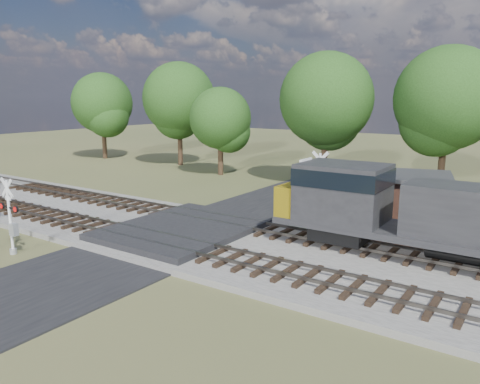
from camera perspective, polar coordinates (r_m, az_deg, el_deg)
The scene contains 10 objects.
ground at distance 26.69m, azimuth -7.46°, elevation -5.56°, with size 160.00×160.00×0.00m, color #444E29.
ballast_bed at distance 22.11m, azimuth 13.55°, elevation -9.06°, with size 140.00×10.00×0.30m, color gray.
road at distance 26.68m, azimuth -7.46°, elevation -5.48°, with size 7.00×60.00×0.08m, color black.
crossing_panel at distance 26.96m, azimuth -6.77°, elevation -4.67°, with size 7.00×9.00×0.62m, color #262628.
track_near at distance 23.18m, azimuth -4.94°, elevation -7.10°, with size 140.00×2.60×0.33m.
track_far at distance 27.07m, azimuth 1.74°, elevation -4.31°, with size 140.00×2.60×0.33m.
crossing_signal_near at distance 25.97m, azimuth -26.10°, elevation -3.43°, with size 1.57×0.34×3.91m.
crossing_signal_far at distance 30.01m, azimuth 9.46°, elevation -0.02°, with size 1.81×0.39×4.49m.
equipment_shed at distance 29.92m, azimuth 19.73°, elevation -0.99°, with size 5.83×5.83×3.28m.
treeline at distance 42.13m, azimuth 16.69°, elevation 10.17°, with size 78.81×10.79×11.79m.
Camera 1 is at (17.02, -19.01, 7.83)m, focal length 35.00 mm.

